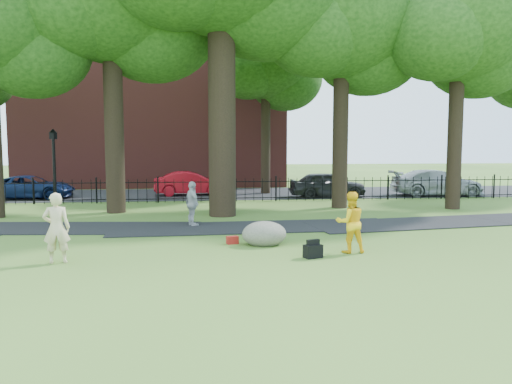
{
  "coord_description": "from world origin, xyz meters",
  "views": [
    {
      "loc": [
        -0.97,
        -13.33,
        2.91
      ],
      "look_at": [
        0.8,
        2.0,
        1.44
      ],
      "focal_mm": 35.0,
      "sensor_mm": 36.0,
      "label": 1
    }
  ],
  "objects": [
    {
      "name": "brick_building",
      "position": [
        -4.0,
        24.0,
        6.0
      ],
      "size": [
        18.0,
        8.0,
        12.0
      ],
      "primitive_type": "cube",
      "color": "maroon",
      "rests_on": "ground"
    },
    {
      "name": "red_sedan",
      "position": [
        -1.41,
        15.41,
        0.69
      ],
      "size": [
        4.29,
        1.82,
        1.38
      ],
      "primitive_type": "imported",
      "rotation": [
        0.0,
        0.0,
        1.66
      ],
      "color": "#A50C18",
      "rests_on": "ground"
    },
    {
      "name": "street",
      "position": [
        0.0,
        16.0,
        0.0
      ],
      "size": [
        80.0,
        7.0,
        0.02
      ],
      "primitive_type": "cube",
      "color": "black",
      "rests_on": "ground"
    },
    {
      "name": "red_bag",
      "position": [
        0.0,
        1.11,
        0.11
      ],
      "size": [
        0.37,
        0.29,
        0.23
      ],
      "primitive_type": "cube",
      "rotation": [
        0.0,
        0.0,
        0.28
      ],
      "color": "maroon",
      "rests_on": "ground"
    },
    {
      "name": "boulder",
      "position": [
        0.91,
        0.85,
        0.38
      ],
      "size": [
        1.38,
        1.09,
        0.76
      ],
      "primitive_type": "ellipsoid",
      "rotation": [
        0.0,
        0.0,
        -0.09
      ],
      "color": "#5B574C",
      "rests_on": "ground"
    },
    {
      "name": "silver_car",
      "position": [
        12.47,
        13.5,
        0.74
      ],
      "size": [
        5.28,
        2.51,
        1.49
      ],
      "primitive_type": "imported",
      "rotation": [
        0.0,
        0.0,
        1.49
      ],
      "color": "#9C9FA4",
      "rests_on": "ground"
    },
    {
      "name": "lamppost",
      "position": [
        -6.81,
        7.8,
        1.74
      ],
      "size": [
        0.35,
        0.35,
        3.55
      ],
      "rotation": [
        0.0,
        0.0,
        -0.38
      ],
      "color": "black",
      "rests_on": "ground"
    },
    {
      "name": "man",
      "position": [
        3.08,
        -0.43,
        0.83
      ],
      "size": [
        0.82,
        0.65,
        1.65
      ],
      "primitive_type": "imported",
      "rotation": [
        0.0,
        0.0,
        3.17
      ],
      "color": "yellow",
      "rests_on": "ground"
    },
    {
      "name": "iron_fence",
      "position": [
        0.0,
        12.0,
        0.6
      ],
      "size": [
        44.0,
        0.04,
        1.2
      ],
      "color": "black",
      "rests_on": "ground"
    },
    {
      "name": "pedestrian",
      "position": [
        -1.2,
        4.42,
        0.81
      ],
      "size": [
        0.74,
        1.02,
        1.61
      ],
      "primitive_type": "imported",
      "rotation": [
        0.0,
        0.0,
        1.99
      ],
      "color": "#A8A8AD",
      "rests_on": "ground"
    },
    {
      "name": "backpack",
      "position": [
        1.94,
        -0.93,
        0.17
      ],
      "size": [
        0.52,
        0.41,
        0.34
      ],
      "primitive_type": "cube",
      "rotation": [
        0.0,
        0.0,
        0.32
      ],
      "color": "black",
      "rests_on": "ground"
    },
    {
      "name": "footpath",
      "position": [
        1.0,
        3.9,
        0.0
      ],
      "size": [
        36.07,
        3.85,
        0.03
      ],
      "primitive_type": "cube",
      "rotation": [
        0.0,
        0.0,
        0.03
      ],
      "color": "black",
      "rests_on": "ground"
    },
    {
      "name": "ground",
      "position": [
        0.0,
        0.0,
        0.0
      ],
      "size": [
        120.0,
        120.0,
        0.0
      ],
      "primitive_type": "plane",
      "color": "#3A5B20",
      "rests_on": "ground"
    },
    {
      "name": "tree_row",
      "position": [
        0.52,
        8.4,
        8.15
      ],
      "size": [
        26.82,
        7.96,
        12.42
      ],
      "color": "black",
      "rests_on": "ground"
    },
    {
      "name": "woman",
      "position": [
        -4.45,
        -0.76,
        0.87
      ],
      "size": [
        0.69,
        0.51,
        1.75
      ],
      "primitive_type": "imported",
      "rotation": [
        0.0,
        0.0,
        3.3
      ],
      "color": "beige",
      "rests_on": "ground"
    },
    {
      "name": "grey_car",
      "position": [
        6.11,
        13.51,
        0.71
      ],
      "size": [
        4.18,
        1.73,
        1.42
      ],
      "primitive_type": "imported",
      "rotation": [
        0.0,
        0.0,
        1.56
      ],
      "color": "black",
      "rests_on": "ground"
    },
    {
      "name": "navy_van",
      "position": [
        -9.94,
        14.58,
        0.62
      ],
      "size": [
        4.53,
        2.16,
        1.25
      ],
      "primitive_type": "imported",
      "rotation": [
        0.0,
        0.0,
        1.55
      ],
      "color": "#0C1A3F",
      "rests_on": "ground"
    }
  ]
}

